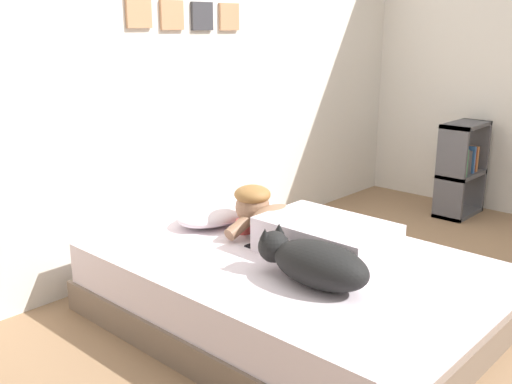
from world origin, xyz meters
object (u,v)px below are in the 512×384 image
at_px(dog, 314,262).
at_px(coffee_cup, 244,226).
at_px(bed, 284,289).
at_px(cell_phone, 259,248).
at_px(person_lying, 304,229).
at_px(pillow, 216,213).
at_px(bookshelf, 461,168).

distance_m(dog, coffee_cup, 0.75).
xyz_separation_m(bed, cell_phone, (-0.03, 0.15, 0.20)).
bearing_deg(coffee_cup, person_lying, -85.55).
height_order(pillow, person_lying, person_lying).
height_order(person_lying, coffee_cup, person_lying).
xyz_separation_m(bed, bookshelf, (2.36, 0.13, 0.21)).
height_order(person_lying, cell_phone, person_lying).
bearing_deg(dog, cell_phone, 71.74).
distance_m(person_lying, coffee_cup, 0.40).
height_order(bed, pillow, pillow).
bearing_deg(cell_phone, bookshelf, -0.52).
height_order(pillow, bookshelf, bookshelf).
bearing_deg(cell_phone, person_lying, -47.71).
bearing_deg(coffee_cup, bed, -104.57).
height_order(bed, cell_phone, cell_phone).
relative_size(bed, dog, 3.34).
bearing_deg(pillow, coffee_cup, -93.80).
distance_m(cell_phone, bookshelf, 2.38).
relative_size(bed, coffee_cup, 15.37).
height_order(coffee_cup, bookshelf, bookshelf).
xyz_separation_m(bed, person_lying, (0.13, -0.02, 0.30)).
bearing_deg(person_lying, bookshelf, 3.88).
bearing_deg(cell_phone, bed, -79.38).
bearing_deg(person_lying, bed, 171.03).
height_order(pillow, cell_phone, pillow).
relative_size(bed, person_lying, 2.09).
distance_m(coffee_cup, cell_phone, 0.26).
relative_size(person_lying, dog, 1.60).
xyz_separation_m(person_lying, bookshelf, (2.23, 0.15, -0.09)).
relative_size(dog, bookshelf, 0.77).
bearing_deg(person_lying, coffee_cup, 94.45).
xyz_separation_m(cell_phone, bookshelf, (2.38, -0.02, 0.01)).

